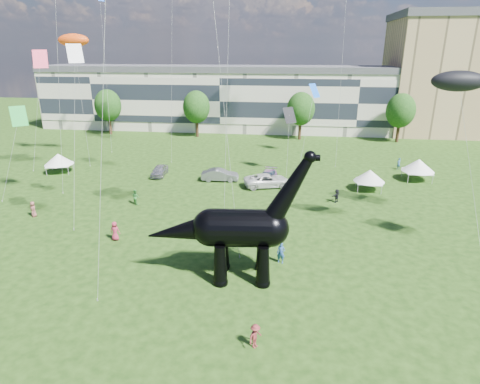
# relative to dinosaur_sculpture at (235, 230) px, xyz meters

# --- Properties ---
(ground) EXTENTS (220.00, 220.00, 0.00)m
(ground) POSITION_rel_dinosaur_sculpture_xyz_m (-2.59, -2.82, -3.89)
(ground) COLOR #16330C
(ground) RESTS_ON ground
(terrace_row) EXTENTS (78.00, 11.00, 12.00)m
(terrace_row) POSITION_rel_dinosaur_sculpture_xyz_m (-10.59, 59.18, 2.11)
(terrace_row) COLOR beige
(terrace_row) RESTS_ON ground
(apartment_block) EXTENTS (28.00, 18.00, 22.00)m
(apartment_block) POSITION_rel_dinosaur_sculpture_xyz_m (37.41, 62.18, 7.11)
(apartment_block) COLOR tan
(apartment_block) RESTS_ON ground
(tree_far_left) EXTENTS (5.20, 5.20, 9.44)m
(tree_far_left) POSITION_rel_dinosaur_sculpture_xyz_m (-32.59, 50.18, 2.40)
(tree_far_left) COLOR #382314
(tree_far_left) RESTS_ON ground
(tree_mid_left) EXTENTS (5.20, 5.20, 9.44)m
(tree_mid_left) POSITION_rel_dinosaur_sculpture_xyz_m (-14.59, 50.18, 2.40)
(tree_mid_left) COLOR #382314
(tree_mid_left) RESTS_ON ground
(tree_mid_right) EXTENTS (5.20, 5.20, 9.44)m
(tree_mid_right) POSITION_rel_dinosaur_sculpture_xyz_m (5.41, 50.18, 2.40)
(tree_mid_right) COLOR #382314
(tree_mid_right) RESTS_ON ground
(tree_far_right) EXTENTS (5.20, 5.20, 9.44)m
(tree_far_right) POSITION_rel_dinosaur_sculpture_xyz_m (23.41, 50.18, 2.40)
(tree_far_right) COLOR #382314
(tree_far_right) RESTS_ON ground
(dinosaur_sculpture) EXTENTS (12.64, 3.72, 10.31)m
(dinosaur_sculpture) POSITION_rel_dinosaur_sculpture_xyz_m (0.00, 0.00, 0.00)
(dinosaur_sculpture) COLOR black
(dinosaur_sculpture) RESTS_ON ground
(car_silver) EXTENTS (1.90, 4.34, 1.46)m
(car_silver) POSITION_rel_dinosaur_sculpture_xyz_m (-13.83, 24.13, -3.16)
(car_silver) COLOR #ADACB1
(car_silver) RESTS_ON ground
(car_grey) EXTENTS (4.95, 2.04, 1.60)m
(car_grey) POSITION_rel_dinosaur_sculpture_xyz_m (-5.23, 23.03, -3.09)
(car_grey) COLOR slate
(car_grey) RESTS_ON ground
(car_white) EXTENTS (6.43, 4.37, 1.64)m
(car_white) POSITION_rel_dinosaur_sculpture_xyz_m (1.11, 21.42, -3.07)
(car_white) COLOR silver
(car_white) RESTS_ON ground
(car_dark) EXTENTS (2.49, 5.04, 1.41)m
(car_dark) POSITION_rel_dinosaur_sculpture_xyz_m (1.05, 23.52, -3.19)
(car_dark) COLOR #595960
(car_dark) RESTS_ON ground
(gazebo_near) EXTENTS (3.95, 3.95, 2.59)m
(gazebo_near) POSITION_rel_dinosaur_sculpture_xyz_m (13.53, 21.79, -2.08)
(gazebo_near) COLOR white
(gazebo_near) RESTS_ON ground
(gazebo_far) EXTENTS (4.15, 4.15, 2.87)m
(gazebo_far) POSITION_rel_dinosaur_sculpture_xyz_m (20.56, 26.69, -1.88)
(gazebo_far) COLOR white
(gazebo_far) RESTS_ON ground
(gazebo_left) EXTENTS (4.82, 4.82, 2.70)m
(gazebo_left) POSITION_rel_dinosaur_sculpture_xyz_m (-28.25, 23.92, -1.99)
(gazebo_left) COLOR white
(gazebo_left) RESTS_ON ground
(visitors) EXTENTS (42.52, 40.06, 1.81)m
(visitors) POSITION_rel_dinosaur_sculpture_xyz_m (-1.72, 10.21, -3.05)
(visitors) COLOR #358434
(visitors) RESTS_ON ground
(kites) EXTENTS (63.31, 48.41, 29.41)m
(kites) POSITION_rel_dinosaur_sculpture_xyz_m (-19.25, 11.09, 14.38)
(kites) COLOR red
(kites) RESTS_ON ground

